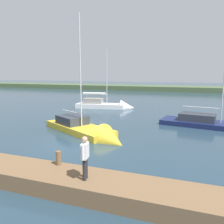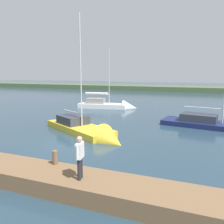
{
  "view_description": "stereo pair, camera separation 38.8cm",
  "coord_description": "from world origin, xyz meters",
  "px_view_note": "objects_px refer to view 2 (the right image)",
  "views": [
    {
      "loc": [
        -7.56,
        13.09,
        4.8
      ],
      "look_at": [
        -1.81,
        -3.01,
        1.8
      ],
      "focal_mm": 36.54,
      "sensor_mm": 36.0,
      "label": 1
    },
    {
      "loc": [
        -7.93,
        12.96,
        4.8
      ],
      "look_at": [
        -1.81,
        -3.01,
        1.8
      ],
      "focal_mm": 36.54,
      "sensor_mm": 36.0,
      "label": 2
    }
  ],
  "objects_px": {
    "mooring_post_near": "(55,158)",
    "sailboat_mid_channel": "(111,106)",
    "person_on_dock": "(80,154)",
    "sailboat_far_left": "(89,133)"
  },
  "relations": [
    {
      "from": "sailboat_far_left",
      "to": "mooring_post_near",
      "type": "bearing_deg",
      "value": -46.42
    },
    {
      "from": "sailboat_mid_channel",
      "to": "person_on_dock",
      "type": "relative_size",
      "value": 5.09
    },
    {
      "from": "mooring_post_near",
      "to": "person_on_dock",
      "type": "height_order",
      "value": "person_on_dock"
    },
    {
      "from": "mooring_post_near",
      "to": "sailboat_far_left",
      "type": "bearing_deg",
      "value": -74.81
    },
    {
      "from": "sailboat_mid_channel",
      "to": "sailboat_far_left",
      "type": "bearing_deg",
      "value": -85.15
    },
    {
      "from": "sailboat_mid_channel",
      "to": "person_on_dock",
      "type": "bearing_deg",
      "value": -80.9
    },
    {
      "from": "sailboat_far_left",
      "to": "person_on_dock",
      "type": "distance_m",
      "value": 9.05
    },
    {
      "from": "sailboat_far_left",
      "to": "person_on_dock",
      "type": "height_order",
      "value": "sailboat_far_left"
    },
    {
      "from": "sailboat_mid_channel",
      "to": "person_on_dock",
      "type": "distance_m",
      "value": 22.21
    },
    {
      "from": "mooring_post_near",
      "to": "sailboat_mid_channel",
      "type": "distance_m",
      "value": 20.86
    }
  ]
}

